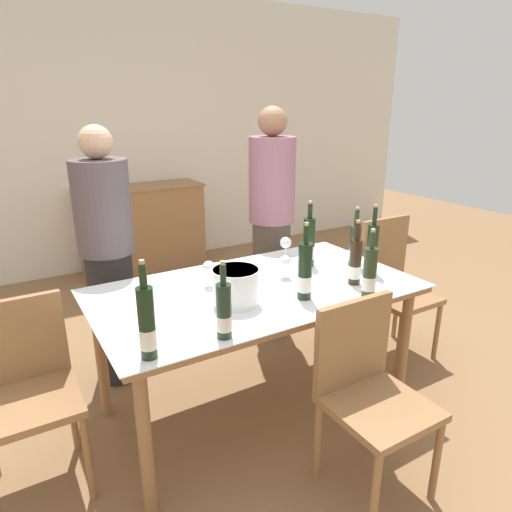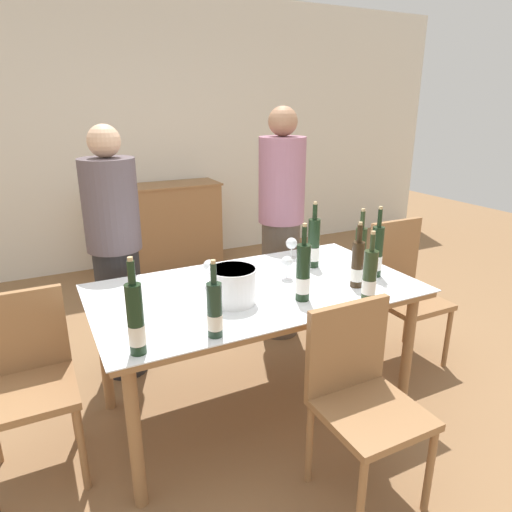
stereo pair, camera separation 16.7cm
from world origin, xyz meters
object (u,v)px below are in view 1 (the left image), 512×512
(wine_bottle_4, at_px, (147,324))
(wine_glass_1, at_px, (286,244))
(ice_bucket, at_px, (236,285))
(wine_bottle_7, at_px, (224,312))
(wine_bottle_0, at_px, (370,274))
(chair_right_end, at_px, (392,280))
(chair_near_front, at_px, (367,385))
(wine_bottle_3, at_px, (309,243))
(wine_glass_2, at_px, (285,263))
(wine_glass_0, at_px, (209,268))
(wine_bottle_2, at_px, (372,250))
(dining_table, at_px, (256,300))
(chair_left_end, at_px, (25,383))
(person_host, at_px, (108,261))
(sideboard_cabinet, at_px, (143,228))
(wine_bottle_1, at_px, (355,262))
(wine_bottle_5, at_px, (355,247))
(person_guest_left, at_px, (271,227))
(wine_bottle_6, at_px, (305,273))

(wine_bottle_4, bearing_deg, wine_glass_1, 32.51)
(ice_bucket, relative_size, wine_bottle_7, 0.69)
(wine_bottle_0, bearing_deg, wine_glass_1, 91.10)
(chair_right_end, relative_size, chair_near_front, 1.09)
(wine_bottle_3, bearing_deg, chair_near_front, -109.68)
(wine_glass_2, bearing_deg, wine_glass_0, 166.42)
(wine_bottle_7, bearing_deg, wine_bottle_0, 0.33)
(wine_bottle_2, height_order, wine_glass_2, wine_bottle_2)
(dining_table, height_order, wine_bottle_7, wine_bottle_7)
(dining_table, bearing_deg, chair_left_end, 176.01)
(wine_glass_1, height_order, person_host, person_host)
(sideboard_cabinet, bearing_deg, person_host, -112.59)
(wine_bottle_1, bearing_deg, chair_near_front, -125.03)
(wine_glass_2, bearing_deg, sideboard_cabinet, 90.34)
(wine_bottle_3, relative_size, person_host, 0.25)
(ice_bucket, xyz_separation_m, wine_bottle_5, (0.88, 0.12, 0.03))
(wine_bottle_2, distance_m, wine_bottle_7, 1.12)
(wine_bottle_7, height_order, wine_glass_2, wine_bottle_7)
(chair_left_end, relative_size, person_guest_left, 0.52)
(sideboard_cabinet, relative_size, wine_bottle_3, 3.20)
(ice_bucket, bearing_deg, wine_bottle_0, -23.65)
(chair_left_end, bearing_deg, wine_bottle_5, -2.72)
(wine_bottle_6, distance_m, wine_glass_1, 0.65)
(wine_glass_2, distance_m, chair_near_front, 0.83)
(wine_bottle_7, bearing_deg, chair_left_end, 147.68)
(sideboard_cabinet, xyz_separation_m, person_guest_left, (0.38, -1.92, 0.40))
(chair_near_front, bearing_deg, chair_right_end, 38.62)
(wine_bottle_2, xyz_separation_m, wine_glass_0, (-0.90, 0.29, -0.03))
(wine_bottle_3, height_order, chair_right_end, wine_bottle_3)
(wine_bottle_5, xyz_separation_m, person_guest_left, (-0.11, 0.76, -0.03))
(wine_bottle_4, xyz_separation_m, wine_glass_2, (0.94, 0.44, -0.05))
(ice_bucket, relative_size, wine_bottle_4, 0.59)
(wine_bottle_1, height_order, person_host, person_host)
(wine_glass_2, bearing_deg, wine_bottle_6, -105.10)
(wine_bottle_5, relative_size, person_host, 0.23)
(wine_bottle_0, xyz_separation_m, wine_bottle_2, (0.26, 0.25, 0.02))
(sideboard_cabinet, xyz_separation_m, ice_bucket, (-0.39, -2.79, 0.41))
(wine_bottle_6, relative_size, wine_glass_0, 2.72)
(wine_bottle_1, height_order, chair_near_front, wine_bottle_1)
(chair_left_end, distance_m, chair_right_end, 2.32)
(wine_bottle_5, distance_m, wine_glass_2, 0.48)
(sideboard_cabinet, xyz_separation_m, chair_left_end, (-1.36, -2.59, 0.07))
(sideboard_cabinet, bearing_deg, wine_glass_1, -84.60)
(wine_bottle_0, bearing_deg, wine_bottle_1, 70.92)
(wine_bottle_4, xyz_separation_m, person_host, (0.13, 1.15, -0.11))
(ice_bucket, relative_size, person_host, 0.15)
(wine_bottle_6, distance_m, chair_left_end, 1.39)
(wine_bottle_3, distance_m, chair_near_front, 0.99)
(wine_bottle_4, relative_size, chair_right_end, 0.42)
(wine_bottle_2, relative_size, chair_left_end, 0.46)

